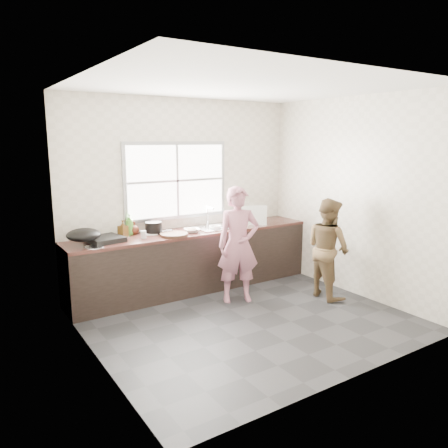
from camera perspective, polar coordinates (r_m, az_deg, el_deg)
floor at (r=5.40m, az=2.93°, el=-12.31°), size 3.60×3.20×0.01m
ceiling at (r=4.99m, az=3.25°, el=17.62°), size 3.60×3.20×0.01m
wall_back at (r=6.37m, az=-5.45°, el=3.93°), size 3.60×0.01×2.70m
wall_left at (r=4.23m, az=-17.12°, el=-0.10°), size 0.01×3.20×2.70m
wall_right at (r=6.24m, az=16.64°, el=3.38°), size 0.01×3.20×2.70m
wall_front at (r=3.86m, az=17.24°, el=-1.15°), size 3.60×0.01×2.70m
cabinet at (r=6.29m, az=-3.96°, el=-4.89°), size 3.60×0.62×0.82m
countertop at (r=6.18m, az=-4.01°, el=-1.06°), size 3.60×0.64×0.04m
sink at (r=6.35m, az=-1.25°, el=-0.48°), size 0.55×0.45×0.02m
faucet at (r=6.49m, az=-2.18°, el=1.07°), size 0.02×0.02×0.30m
window_frame at (r=6.29m, az=-6.23°, el=5.66°), size 1.60×0.05×1.10m
window_glazing at (r=6.27m, az=-6.12°, el=5.64°), size 1.50×0.01×1.00m
woman at (r=5.75m, az=1.89°, el=-3.22°), size 0.61×0.51×1.43m
person_side at (r=6.08m, az=13.41°, el=-3.08°), size 0.57×0.70×1.36m
cutting_board at (r=5.86m, az=-6.56°, el=-1.39°), size 0.46×0.46×0.04m
cleaver at (r=6.01m, az=-7.53°, el=-0.87°), size 0.20×0.11×0.01m
bowl_mince at (r=6.06m, az=-4.20°, el=-0.84°), size 0.27×0.27×0.06m
bowl_crabs at (r=6.29m, az=1.42°, el=-0.35°), size 0.21×0.21×0.06m
bowl_held at (r=6.26m, az=-1.17°, el=-0.37°), size 0.28×0.28×0.07m
black_pot at (r=6.02m, az=-9.19°, el=-0.50°), size 0.29×0.29×0.16m
plate_food at (r=6.03m, az=-9.30°, el=-1.19°), size 0.29×0.29×0.02m
bottle_green at (r=6.00m, az=-12.24°, el=-0.05°), size 0.12×0.12×0.29m
bottle_brown_tall at (r=5.87m, az=-13.06°, el=-0.71°), size 0.13×0.13×0.21m
bottle_brown_short at (r=6.04m, az=-11.69°, el=-0.58°), size 0.13×0.13×0.16m
glass_jar at (r=5.77m, az=-10.48°, el=-1.37°), size 0.08×0.08×0.10m
burner at (r=5.71m, az=-15.27°, el=-1.92°), size 0.46×0.46×0.06m
wok at (r=5.52m, az=-17.87°, el=-1.36°), size 0.42×0.42×0.15m
dish_rack at (r=6.59m, az=3.53°, el=1.26°), size 0.49×0.42×0.31m
pot_lid_left at (r=5.44m, az=-16.60°, el=-2.90°), size 0.25×0.25×0.01m
pot_lid_right at (r=5.90m, az=-13.43°, el=-1.66°), size 0.32×0.32×0.01m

